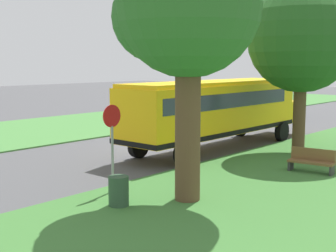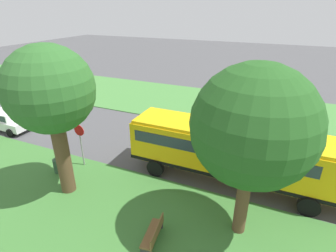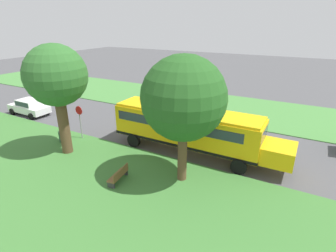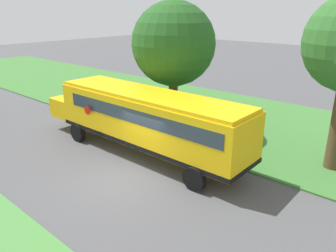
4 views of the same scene
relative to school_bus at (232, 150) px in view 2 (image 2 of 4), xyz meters
name	(u,v)px [view 2 (image 2 of 4)]	position (x,y,z in m)	size (l,w,h in m)	color
ground_plane	(219,155)	(2.50, 1.13, -1.92)	(120.00, 120.00, 0.00)	#4C4C4F
grass_far_side	(242,109)	(11.50, 1.13, -1.89)	(10.00, 80.00, 0.07)	#47843D
school_bus	(232,150)	(0.00, 0.00, 0.00)	(2.84, 12.42, 3.16)	yellow
car_white_nearest	(6,119)	(-0.30, 17.46, -1.05)	(2.02, 4.40, 1.56)	silver
oak_tree_beside_bus	(251,127)	(-3.46, -1.06, 3.03)	(4.62, 4.62, 7.33)	brown
oak_tree_roadside_mid	(52,91)	(-4.16, 7.64, 3.49)	(4.08, 4.02, 7.57)	brown
stop_sign	(81,141)	(-2.10, 8.42, -0.19)	(0.08, 0.68, 2.74)	gray
park_bench	(154,234)	(-5.52, 1.96, -1.45)	(1.65, 0.70, 0.92)	brown
trash_bin	(59,166)	(-3.27, 9.26, -1.47)	(0.56, 0.56, 0.90)	#2D4C33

